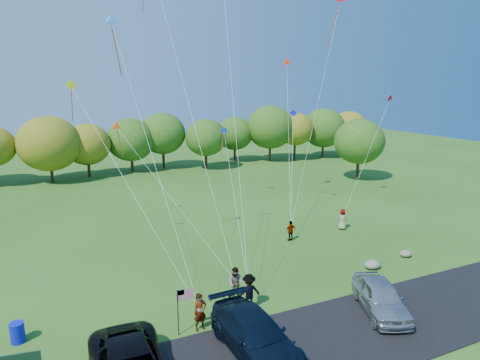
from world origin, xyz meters
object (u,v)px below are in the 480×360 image
object	(u,v)px
minivan_navy	(255,335)
flyer_a	(200,312)
flyer_c	(249,292)
flyer_d	(291,231)
minivan_silver	(381,297)
trash_barrel	(17,333)
flyer_b	(236,283)
flyer_e	(342,219)

from	to	relation	value
minivan_navy	flyer_a	size ratio (longest dim) A/B	3.11
flyer_c	flyer_d	bearing A→B (deg)	-128.89
minivan_navy	minivan_silver	distance (m)	7.38
flyer_d	minivan_silver	bearing A→B (deg)	80.39
minivan_silver	flyer_d	bearing A→B (deg)	105.40
minivan_navy	flyer_a	bearing A→B (deg)	117.03
flyer_a	flyer_d	xyz separation A→B (m)	(10.17, 8.38, -0.15)
flyer_a	flyer_d	distance (m)	13.18
flyer_d	trash_barrel	xyz separation A→B (m)	(-18.07, -5.85, -0.30)
minivan_silver	flyer_b	distance (m)	7.59
flyer_b	flyer_c	xyz separation A→B (m)	(0.15, -1.33, 0.07)
trash_barrel	flyer_b	bearing A→B (deg)	-2.38
minivan_navy	flyer_c	size ratio (longest dim) A/B	2.99
minivan_navy	trash_barrel	distance (m)	10.84
flyer_e	flyer_d	bearing A→B (deg)	40.86
flyer_c	minivan_navy	bearing A→B (deg)	72.54
minivan_silver	flyer_a	bearing A→B (deg)	-173.16
minivan_navy	flyer_c	distance (m)	3.79
minivan_silver	trash_barrel	size ratio (longest dim) A/B	4.96
flyer_e	flyer_b	bearing A→B (deg)	64.48
minivan_silver	flyer_d	size ratio (longest dim) A/B	3.04
flyer_a	flyer_d	world-z (taller)	flyer_a
flyer_a	flyer_b	bearing A→B (deg)	26.54
trash_barrel	flyer_a	bearing A→B (deg)	-17.77
minivan_navy	flyer_e	bearing A→B (deg)	37.65
minivan_silver	flyer_e	bearing A→B (deg)	82.41
flyer_d	flyer_e	world-z (taller)	flyer_e
minivan_navy	flyer_d	bearing A→B (deg)	49.84
flyer_b	minivan_silver	bearing A→B (deg)	7.27
minivan_navy	flyer_c	bearing A→B (deg)	65.63
minivan_navy	flyer_d	size ratio (longest dim) A/B	3.71
minivan_silver	flyer_a	xyz separation A→B (m)	(-8.92, 2.42, 0.06)
minivan_navy	flyer_e	xyz separation A→B (m)	(13.74, 11.54, -0.04)
flyer_b	flyer_d	world-z (taller)	flyer_b
minivan_silver	flyer_a	distance (m)	9.25
minivan_navy	trash_barrel	world-z (taller)	minivan_navy
flyer_a	flyer_c	bearing A→B (deg)	4.39
flyer_c	trash_barrel	distance (m)	11.02
minivan_silver	flyer_e	size ratio (longest dim) A/B	2.78
flyer_c	trash_barrel	world-z (taller)	flyer_c
flyer_a	flyer_b	xyz separation A→B (m)	(2.82, 2.09, -0.03)
minivan_navy	flyer_a	world-z (taller)	flyer_a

